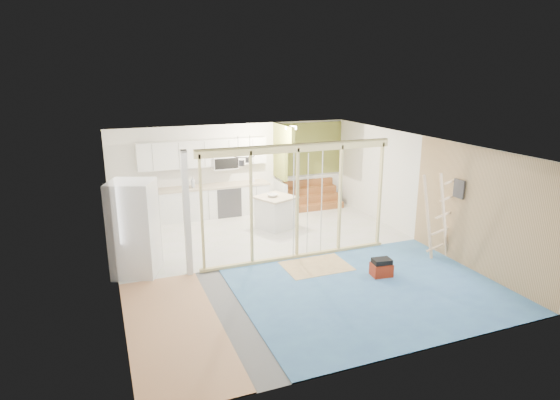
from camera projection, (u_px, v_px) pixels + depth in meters
name	position (u px, v px, depth m)	size (l,w,h in m)	color
room	(284.00, 204.00, 10.05)	(7.01, 8.01, 2.61)	slate
floor_overlays	(286.00, 258.00, 10.47)	(7.00, 8.00, 0.03)	silver
stud_frame	(274.00, 192.00, 9.88)	(4.66, 0.14, 2.60)	#C8BB7A
base_cabinets	(184.00, 208.00, 12.72)	(4.45, 2.24, 0.93)	white
upper_cabinets	(206.00, 154.00, 13.03)	(3.60, 0.41, 0.85)	white
green_partition	(302.00, 177.00, 14.14)	(2.25, 1.51, 2.60)	olive
pot_rack	(244.00, 158.00, 11.45)	(0.52, 0.52, 0.72)	black
sheathing_panel	(480.00, 212.00, 9.48)	(0.02, 4.00, 2.60)	tan
electrical_panel	(459.00, 189.00, 9.91)	(0.04, 0.30, 0.40)	#3D3D42
ceiling_light	(291.00, 128.00, 12.90)	(0.32, 0.32, 0.08)	#FFEABF
fridge	(135.00, 229.00, 9.45)	(1.12, 1.08, 1.97)	silver
island	(275.00, 212.00, 12.39)	(1.18, 1.18, 0.88)	silver
bowl	(273.00, 195.00, 12.25)	(0.28, 0.28, 0.07)	silver
soap_bottle_a	(193.00, 182.00, 12.94)	(0.12, 0.12, 0.31)	#A8B0BB
soap_bottle_b	(253.00, 179.00, 13.60)	(0.08, 0.08, 0.18)	white
toolbox	(381.00, 268.00, 9.53)	(0.44, 0.35, 0.39)	maroon
ladder	(438.00, 216.00, 10.19)	(1.05, 0.07, 1.95)	#E1B889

